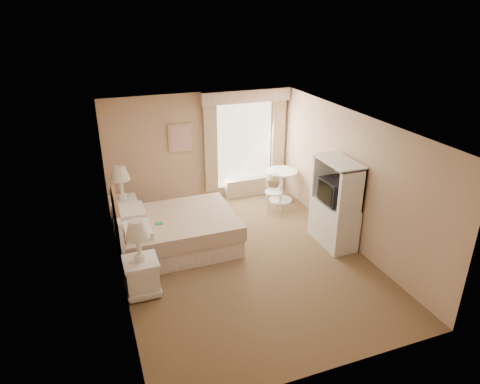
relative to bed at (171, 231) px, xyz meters
name	(u,v)px	position (x,y,z in m)	size (l,w,h in m)	color
room	(244,196)	(1.12, -0.82, 0.89)	(4.21, 5.51, 2.51)	brown
window	(246,141)	(2.17, 1.83, 0.98)	(2.05, 0.22, 2.51)	white
framed_art	(180,138)	(0.67, 1.89, 1.19)	(0.52, 0.04, 0.62)	tan
bed	(171,231)	(0.00, 0.00, 0.00)	(2.15, 1.68, 1.49)	tan
nightstand_near	(141,267)	(-0.72, -1.18, 0.12)	(0.52, 0.52, 1.27)	white
nightstand_far	(124,205)	(-0.72, 1.18, 0.13)	(0.54, 0.54, 1.30)	white
round_table	(282,181)	(2.82, 1.22, 0.14)	(0.71, 0.71, 0.75)	silver
cafe_chair	(274,189)	(2.49, 0.93, 0.11)	(0.51, 0.51, 0.81)	silver
armoire	(335,210)	(2.93, -0.85, 0.34)	(0.50, 1.01, 1.67)	white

